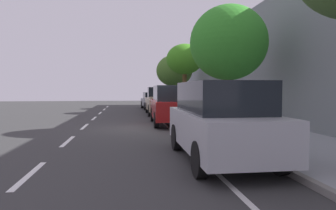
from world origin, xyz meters
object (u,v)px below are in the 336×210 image
at_px(parked_suv_silver_second, 220,120).
at_px(street_tree_corner, 174,71).
at_px(parked_pickup_tan_far, 161,102).
at_px(bicycle_at_curb, 203,126).
at_px(parked_sedan_grey_farthest, 153,101).
at_px(street_tree_far_end, 185,60).
at_px(cyclist_with_backpack, 212,111).
at_px(fire_hydrant, 188,109).
at_px(parked_suv_red_mid, 171,104).
at_px(street_tree_mid_block, 229,43).

bearing_deg(parked_suv_silver_second, street_tree_corner, 84.36).
bearing_deg(parked_pickup_tan_far, bicycle_at_curb, -86.98).
relative_size(parked_sedan_grey_farthest, street_tree_far_end, 0.87).
relative_size(cyclist_with_backpack, street_tree_corner, 0.33).
distance_m(parked_pickup_tan_far, parked_sedan_grey_farthest, 6.01).
relative_size(parked_sedan_grey_farthest, fire_hydrant, 5.34).
bearing_deg(parked_sedan_grey_farthest, parked_suv_silver_second, -89.86).
bearing_deg(cyclist_with_backpack, parked_suv_red_mid, 101.36).
relative_size(bicycle_at_curb, cyclist_with_backpack, 1.04).
distance_m(parked_sedan_grey_farthest, street_tree_corner, 3.60).
xyz_separation_m(parked_pickup_tan_far, parked_sedan_grey_farthest, (-0.10, 6.01, -0.15)).
distance_m(bicycle_at_curb, street_tree_corner, 17.44).
distance_m(street_tree_corner, fire_hydrant, 10.24).
bearing_deg(fire_hydrant, street_tree_far_end, 82.41).
height_order(bicycle_at_curb, street_tree_corner, street_tree_corner).
height_order(street_tree_corner, fire_hydrant, street_tree_corner).
distance_m(street_tree_mid_block, street_tree_corner, 15.59).
height_order(parked_suv_red_mid, bicycle_at_curb, parked_suv_red_mid).
bearing_deg(street_tree_corner, street_tree_far_end, -90.00).
distance_m(bicycle_at_curb, cyclist_with_backpack, 0.79).
bearing_deg(parked_pickup_tan_far, parked_suv_red_mid, -91.21).
bearing_deg(parked_sedan_grey_farthest, parked_pickup_tan_far, -89.07).
distance_m(street_tree_mid_block, street_tree_far_end, 10.37).
xyz_separation_m(parked_suv_red_mid, street_tree_mid_block, (2.17, -2.50, 2.78)).
xyz_separation_m(bicycle_at_curb, street_tree_far_end, (1.50, 11.87, 3.71)).
bearing_deg(street_tree_far_end, parked_suv_red_mid, -105.43).
xyz_separation_m(bicycle_at_curb, cyclist_with_backpack, (0.23, -0.45, 0.61)).
xyz_separation_m(cyclist_with_backpack, street_tree_far_end, (1.28, 12.32, 3.10)).
relative_size(parked_sedan_grey_farthest, street_tree_corner, 0.92).
relative_size(parked_sedan_grey_farthest, street_tree_mid_block, 0.84).
distance_m(parked_suv_silver_second, fire_hydrant, 11.48).
height_order(parked_suv_red_mid, cyclist_with_backpack, parked_suv_red_mid).
bearing_deg(street_tree_far_end, parked_suv_silver_second, -97.47).
height_order(parked_pickup_tan_far, street_tree_mid_block, street_tree_mid_block).
bearing_deg(cyclist_with_backpack, parked_sedan_grey_farthest, 92.96).
relative_size(bicycle_at_curb, street_tree_far_end, 0.33).
relative_size(street_tree_far_end, street_tree_corner, 1.06).
distance_m(parked_suv_silver_second, parked_pickup_tan_far, 14.26).
relative_size(bicycle_at_curb, fire_hydrant, 2.01).
bearing_deg(parked_pickup_tan_far, street_tree_mid_block, -76.79).
relative_size(parked_suv_red_mid, cyclist_with_backpack, 2.92).
bearing_deg(street_tree_corner, cyclist_with_backpack, -94.16).
distance_m(parked_suv_red_mid, street_tree_far_end, 8.71).
bearing_deg(fire_hydrant, parked_pickup_tan_far, 116.39).
bearing_deg(bicycle_at_curb, fire_hydrant, 83.02).
bearing_deg(parked_suv_red_mid, street_tree_mid_block, -49.05).
bearing_deg(bicycle_at_curb, cyclist_with_backpack, -63.14).
height_order(cyclist_with_backpack, fire_hydrant, cyclist_with_backpack).
bearing_deg(street_tree_far_end, street_tree_corner, 90.00).
bearing_deg(parked_suv_silver_second, fire_hydrant, 82.58).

